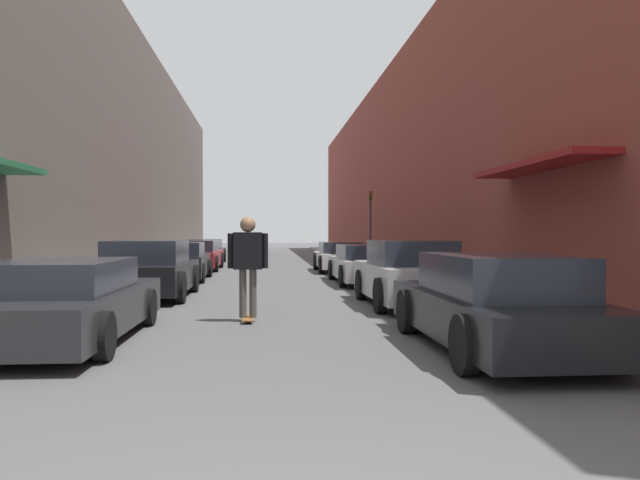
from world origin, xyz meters
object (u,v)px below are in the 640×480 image
object	(u,v)px
traffic_light	(370,218)
parked_car_right_2	(365,264)
parked_car_left_0	(62,302)
parked_car_left_2	(177,262)
parked_car_left_1	(148,270)
parked_car_right_1	(409,274)
parked_car_left_3	(195,255)
skateboarder	(248,257)
parked_car_right_0	(495,304)
parked_car_left_4	(205,251)
parked_car_right_3	(340,257)

from	to	relation	value
traffic_light	parked_car_right_2	bearing A→B (deg)	-100.47
parked_car_left_0	parked_car_left_2	size ratio (longest dim) A/B	1.12
parked_car_left_0	parked_car_left_2	xyz separation A→B (m)	(0.05, 11.34, 0.03)
parked_car_left_1	parked_car_right_1	bearing A→B (deg)	-19.80
parked_car_left_3	parked_car_right_1	bearing A→B (deg)	-65.25
parked_car_right_2	parked_car_left_3	bearing A→B (deg)	130.05
parked_car_left_0	skateboarder	bearing A→B (deg)	35.08
skateboarder	parked_car_left_2	bearing A→B (deg)	105.00
parked_car_left_3	skateboarder	xyz separation A→B (m)	(2.58, -14.93, 0.54)
parked_car_left_0	parked_car_left_1	distance (m)	5.98
parked_car_right_0	parked_car_left_2	bearing A→B (deg)	115.33
parked_car_left_2	parked_car_left_1	bearing A→B (deg)	-89.31
parked_car_left_1	parked_car_left_4	distance (m)	16.16
parked_car_left_0	parked_car_left_1	bearing A→B (deg)	88.92
parked_car_left_0	traffic_light	bearing A→B (deg)	69.15
parked_car_left_1	parked_car_left_2	distance (m)	5.37
parked_car_right_1	parked_car_right_2	bearing A→B (deg)	90.26
parked_car_left_0	parked_car_left_1	xyz separation A→B (m)	(0.11, 5.97, 0.09)
parked_car_right_2	parked_car_left_1	bearing A→B (deg)	-147.23
parked_car_left_3	parked_car_right_0	bearing A→B (deg)	-71.64
traffic_light	skateboarder	bearing A→B (deg)	-105.75
parked_car_left_3	parked_car_left_4	bearing A→B (deg)	91.21
parked_car_left_2	parked_car_left_4	size ratio (longest dim) A/B	0.98
parked_car_right_3	traffic_light	world-z (taller)	traffic_light
parked_car_left_3	skateboarder	size ratio (longest dim) A/B	2.56
parked_car_left_1	traffic_light	xyz separation A→B (m)	(7.92, 15.11, 1.58)
parked_car_left_4	parked_car_left_1	bearing A→B (deg)	-89.26
parked_car_left_2	parked_car_right_2	distance (m)	6.10
parked_car_right_1	traffic_light	distance (m)	17.41
parked_car_left_2	parked_car_right_1	bearing A→B (deg)	-51.67
parked_car_right_1	parked_car_left_0	bearing A→B (deg)	-146.99
parked_car_right_0	parked_car_right_3	world-z (taller)	parked_car_right_0
parked_car_right_3	skateboarder	xyz separation A→B (m)	(-3.23, -13.40, 0.56)
parked_car_right_0	parked_car_right_3	xyz separation A→B (m)	(-0.13, 16.35, -0.04)
parked_car_left_0	parked_car_right_0	size ratio (longest dim) A/B	1.02
parked_car_left_2	parked_car_right_1	xyz separation A→B (m)	(5.91, -7.47, 0.07)
parked_car_left_1	parked_car_left_3	size ratio (longest dim) A/B	0.90
parked_car_left_3	parked_car_right_1	distance (m)	14.18
parked_car_right_1	parked_car_left_1	bearing A→B (deg)	160.20
parked_car_left_2	parked_car_left_3	distance (m)	5.41
parked_car_left_1	parked_car_right_2	size ratio (longest dim) A/B	0.89
parked_car_left_0	parked_car_right_0	bearing A→B (deg)	-10.76
parked_car_left_2	parked_car_right_0	bearing A→B (deg)	-64.67
parked_car_left_2	parked_car_right_2	size ratio (longest dim) A/B	0.88
parked_car_right_1	parked_car_left_2	bearing A→B (deg)	128.33
parked_car_left_2	parked_car_right_1	size ratio (longest dim) A/B	1.06
parked_car_left_0	parked_car_right_3	world-z (taller)	parked_car_left_0
parked_car_right_3	parked_car_right_1	bearing A→B (deg)	-89.35
skateboarder	parked_car_right_2	bearing A→B (deg)	67.11
parked_car_left_2	parked_car_right_0	world-z (taller)	parked_car_right_0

